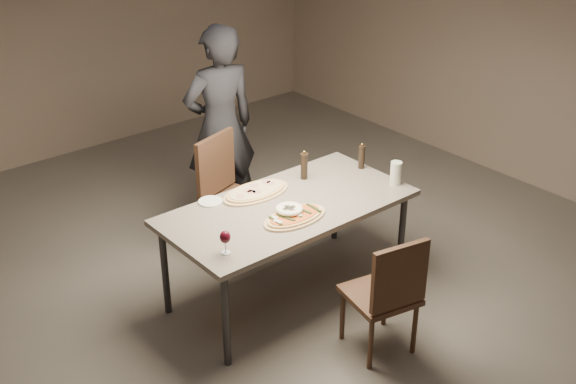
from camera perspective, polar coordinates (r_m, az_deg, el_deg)
room at (r=4.83m, az=0.00°, el=5.82°), size 7.00×7.00×7.00m
dining_table at (r=5.13m, az=0.00°, el=-1.56°), size 1.80×0.90×0.75m
zucchini_pizza at (r=4.92m, az=0.52°, el=-1.96°), size 0.50×0.27×0.05m
ham_pizza at (r=5.25m, az=-2.55°, el=0.03°), size 0.55×0.30×0.04m
bread_basket at (r=4.94m, az=0.10°, el=-1.48°), size 0.19×0.19×0.07m
oil_dish at (r=5.19m, az=-2.00°, el=-0.41°), size 0.12×0.12×0.01m
pepper_mill_left at (r=5.44m, az=1.29°, el=2.11°), size 0.06×0.06×0.23m
pepper_mill_right at (r=5.64m, az=5.84°, el=2.82°), size 0.05×0.05×0.21m
carafe at (r=5.42m, az=8.52°, el=1.49°), size 0.09×0.09×0.18m
wine_glass at (r=4.50m, az=-4.99°, el=-3.63°), size 0.07×0.07×0.16m
side_plate at (r=5.16m, az=-6.14°, el=-0.76°), size 0.17×0.17×0.01m
chair_near at (r=4.69m, az=7.91°, el=-7.72°), size 0.50×0.50×0.89m
chair_far at (r=5.78m, az=-4.76°, el=0.25°), size 0.58×0.58×0.98m
diner at (r=6.11m, az=-5.39°, el=5.12°), size 0.70×0.51×1.76m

